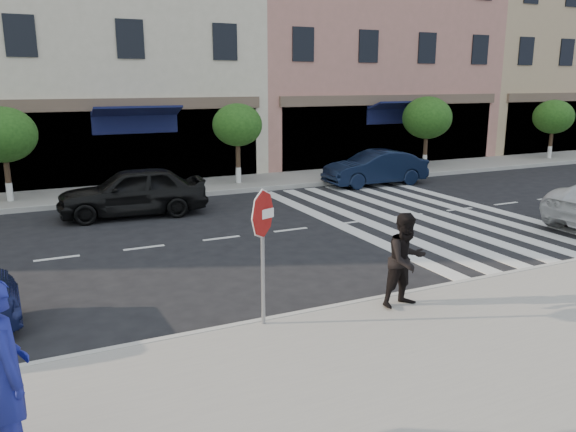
# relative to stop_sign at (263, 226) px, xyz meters

# --- Properties ---
(ground) EXTENTS (120.00, 120.00, 0.00)m
(ground) POSITION_rel_stop_sign_xyz_m (1.19, 1.67, -1.79)
(ground) COLOR black
(ground) RESTS_ON ground
(sidewalk_near) EXTENTS (60.00, 4.50, 0.15)m
(sidewalk_near) POSITION_rel_stop_sign_xyz_m (1.19, -2.08, -1.72)
(sidewalk_near) COLOR gray
(sidewalk_near) RESTS_ON ground
(sidewalk_far) EXTENTS (60.00, 3.00, 0.15)m
(sidewalk_far) POSITION_rel_stop_sign_xyz_m (1.19, 12.67, -1.72)
(sidewalk_far) COLOR gray
(sidewalk_far) RESTS_ON ground
(building_centre) EXTENTS (11.00, 9.00, 11.00)m
(building_centre) POSITION_rel_stop_sign_xyz_m (0.69, 18.67, 3.71)
(building_centre) COLOR beige
(building_centre) RESTS_ON ground
(building_east_mid) EXTENTS (13.00, 9.00, 13.00)m
(building_east_mid) POSITION_rel_stop_sign_xyz_m (12.69, 18.67, 4.71)
(building_east_mid) COLOR tan
(building_east_mid) RESTS_ON ground
(building_east_far) EXTENTS (12.00, 9.00, 12.00)m
(building_east_far) POSITION_rel_stop_sign_xyz_m (25.19, 18.67, 4.21)
(building_east_far) COLOR tan
(building_east_far) RESTS_ON ground
(street_tree_wb) EXTENTS (2.10, 2.10, 3.06)m
(street_tree_wb) POSITION_rel_stop_sign_xyz_m (-3.81, 12.47, 0.51)
(street_tree_wb) COLOR #473323
(street_tree_wb) RESTS_ON sidewalk_far
(street_tree_c) EXTENTS (1.90, 1.90, 3.04)m
(street_tree_c) POSITION_rel_stop_sign_xyz_m (4.19, 12.47, 0.56)
(street_tree_c) COLOR #473323
(street_tree_c) RESTS_ON sidewalk_far
(street_tree_ea) EXTENTS (2.20, 2.20, 3.19)m
(street_tree_ea) POSITION_rel_stop_sign_xyz_m (13.19, 12.47, 0.60)
(street_tree_ea) COLOR #473323
(street_tree_ea) RESTS_ON sidewalk_far
(street_tree_eb) EXTENTS (2.00, 2.00, 2.94)m
(street_tree_eb) POSITION_rel_stop_sign_xyz_m (21.19, 12.47, 0.43)
(street_tree_eb) COLOR #473323
(street_tree_eb) RESTS_ON sidewalk_far
(stop_sign) EXTENTS (0.75, 0.31, 2.24)m
(stop_sign) POSITION_rel_stop_sign_xyz_m (0.00, 0.00, 0.00)
(stop_sign) COLOR gray
(stop_sign) RESTS_ON sidewalk_near
(photographer) EXTENTS (0.62, 0.81, 2.01)m
(photographer) POSITION_rel_stop_sign_xyz_m (-3.65, -2.04, -0.64)
(photographer) COLOR navy
(photographer) RESTS_ON sidewalk_near
(walker) EXTENTS (0.87, 0.70, 1.67)m
(walker) POSITION_rel_stop_sign_xyz_m (2.53, -0.33, -0.81)
(walker) COLOR black
(walker) RESTS_ON sidewalk_near
(car_far_mid) EXTENTS (4.50, 2.10, 1.49)m
(car_far_mid) POSITION_rel_stop_sign_xyz_m (-0.39, 9.27, -1.05)
(car_far_mid) COLOR black
(car_far_mid) RESTS_ON ground
(car_far_right) EXTENTS (4.15, 1.56, 1.35)m
(car_far_right) POSITION_rel_stop_sign_xyz_m (9.19, 10.51, -1.12)
(car_far_right) COLOR black
(car_far_right) RESTS_ON ground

